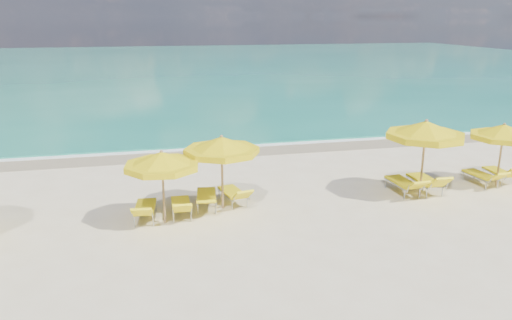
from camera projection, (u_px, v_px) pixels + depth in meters
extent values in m
plane|color=beige|center=(267.00, 211.00, 15.12)|extent=(120.00, 120.00, 0.00)
cube|color=#157A61|center=(168.00, 66.00, 60.03)|extent=(120.00, 80.00, 0.30)
cube|color=tan|center=(226.00, 150.00, 22.05)|extent=(120.00, 2.60, 0.01)
cube|color=white|center=(223.00, 146.00, 22.79)|extent=(120.00, 1.20, 0.03)
cube|color=white|center=(99.00, 116.00, 29.71)|extent=(14.00, 0.36, 0.05)
cube|color=white|center=(290.00, 91.00, 39.33)|extent=(18.00, 0.30, 0.05)
cylinder|color=tan|center=(163.00, 189.00, 13.98)|extent=(0.06, 0.06, 2.07)
cone|color=yellow|center=(162.00, 159.00, 13.74)|extent=(2.60, 2.60, 0.41)
cylinder|color=yellow|center=(162.00, 166.00, 13.80)|extent=(2.62, 2.62, 0.17)
sphere|color=tan|center=(161.00, 152.00, 13.68)|extent=(0.09, 0.09, 0.09)
cylinder|color=tan|center=(222.00, 174.00, 15.08)|extent=(0.07, 0.07, 2.22)
cone|color=yellow|center=(222.00, 144.00, 14.82)|extent=(2.44, 2.44, 0.44)
cylinder|color=yellow|center=(222.00, 151.00, 14.88)|extent=(2.46, 2.46, 0.18)
sphere|color=tan|center=(221.00, 136.00, 14.76)|extent=(0.10, 0.10, 0.10)
cylinder|color=tan|center=(423.00, 160.00, 16.15)|extent=(0.08, 0.08, 2.45)
cone|color=yellow|center=(426.00, 128.00, 15.87)|extent=(3.02, 3.02, 0.49)
cylinder|color=yellow|center=(425.00, 136.00, 15.93)|extent=(3.05, 3.05, 0.20)
sphere|color=tan|center=(427.00, 121.00, 15.80)|extent=(0.11, 0.11, 0.11)
cylinder|color=tan|center=(500.00, 156.00, 17.15)|extent=(0.07, 0.07, 2.14)
cone|color=yellow|center=(504.00, 130.00, 16.90)|extent=(2.62, 2.62, 0.43)
cylinder|color=yellow|center=(503.00, 136.00, 16.95)|extent=(2.64, 2.64, 0.17)
sphere|color=tan|center=(505.00, 124.00, 16.84)|extent=(0.10, 0.10, 0.10)
cube|color=yellow|center=(145.00, 207.00, 14.50)|extent=(0.69, 1.30, 0.08)
cube|color=yellow|center=(142.00, 212.00, 13.63)|extent=(0.61, 0.57, 0.41)
cube|color=yellow|center=(181.00, 204.00, 14.78)|extent=(0.57, 1.21, 0.07)
cube|color=yellow|center=(182.00, 208.00, 13.96)|extent=(0.55, 0.50, 0.40)
cube|color=yellow|center=(206.00, 195.00, 15.42)|extent=(0.73, 1.35, 0.08)
cube|color=yellow|center=(206.00, 202.00, 14.51)|extent=(0.65, 0.66, 0.31)
cube|color=yellow|center=(232.00, 192.00, 15.76)|extent=(0.78, 1.30, 0.07)
cube|color=yellow|center=(243.00, 195.00, 14.98)|extent=(0.63, 0.60, 0.41)
cube|color=yellow|center=(402.00, 182.00, 16.64)|extent=(0.63, 1.33, 0.08)
cube|color=yellow|center=(418.00, 185.00, 15.74)|extent=(0.60, 0.57, 0.42)
cube|color=yellow|center=(424.00, 180.00, 16.80)|extent=(0.63, 1.38, 0.08)
cube|color=yellow|center=(440.00, 182.00, 15.88)|extent=(0.62, 0.55, 0.48)
cube|color=yellow|center=(480.00, 174.00, 17.51)|extent=(0.66, 1.26, 0.07)
cube|color=yellow|center=(498.00, 177.00, 16.71)|extent=(0.59, 0.55, 0.40)
cube|color=yellow|center=(498.00, 171.00, 17.85)|extent=(0.60, 1.22, 0.07)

